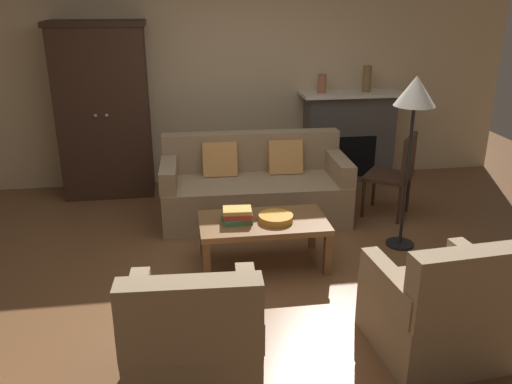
{
  "coord_description": "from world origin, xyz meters",
  "views": [
    {
      "loc": [
        -0.57,
        -3.96,
        2.25
      ],
      "look_at": [
        0.1,
        0.52,
        0.55
      ],
      "focal_mm": 37.18,
      "sensor_mm": 36.0,
      "label": 1
    }
  ],
  "objects_px": {
    "book_stack": "(237,215)",
    "armchair_near_left": "(194,343)",
    "fireplace": "(349,136)",
    "couch": "(254,189)",
    "floor_lamp": "(415,101)",
    "coffee_table": "(263,226)",
    "mantel_vase_terracotta": "(322,83)",
    "fruit_bowl": "(276,218)",
    "mantel_vase_bronze": "(367,79)",
    "side_chair_wooden": "(397,170)",
    "armoire": "(104,111)",
    "armchair_near_right": "(439,311)"
  },
  "relations": [
    {
      "from": "fruit_bowl",
      "to": "armchair_near_right",
      "type": "bearing_deg",
      "value": -58.55
    },
    {
      "from": "coffee_table",
      "to": "armchair_near_left",
      "type": "distance_m",
      "value": 1.62
    },
    {
      "from": "mantel_vase_bronze",
      "to": "floor_lamp",
      "type": "distance_m",
      "value": 1.96
    },
    {
      "from": "armoire",
      "to": "floor_lamp",
      "type": "relative_size",
      "value": 1.24
    },
    {
      "from": "armchair_near_right",
      "to": "floor_lamp",
      "type": "distance_m",
      "value": 1.93
    },
    {
      "from": "book_stack",
      "to": "armchair_near_left",
      "type": "relative_size",
      "value": 0.3
    },
    {
      "from": "armoire",
      "to": "mantel_vase_bronze",
      "type": "bearing_deg",
      "value": 1.1
    },
    {
      "from": "book_stack",
      "to": "armchair_near_left",
      "type": "height_order",
      "value": "armchair_near_left"
    },
    {
      "from": "fireplace",
      "to": "side_chair_wooden",
      "type": "distance_m",
      "value": 1.27
    },
    {
      "from": "book_stack",
      "to": "mantel_vase_terracotta",
      "type": "xyz_separation_m",
      "value": [
        1.28,
        2.12,
        0.75
      ]
    },
    {
      "from": "mantel_vase_bronze",
      "to": "mantel_vase_terracotta",
      "type": "bearing_deg",
      "value": 180.0
    },
    {
      "from": "book_stack",
      "to": "armchair_near_right",
      "type": "relative_size",
      "value": 0.3
    },
    {
      "from": "floor_lamp",
      "to": "armchair_near_left",
      "type": "bearing_deg",
      "value": -140.39
    },
    {
      "from": "couch",
      "to": "side_chair_wooden",
      "type": "relative_size",
      "value": 2.16
    },
    {
      "from": "mantel_vase_bronze",
      "to": "armchair_near_left",
      "type": "distance_m",
      "value": 4.36
    },
    {
      "from": "fireplace",
      "to": "fruit_bowl",
      "type": "relative_size",
      "value": 4.25
    },
    {
      "from": "coffee_table",
      "to": "book_stack",
      "type": "relative_size",
      "value": 4.16
    },
    {
      "from": "coffee_table",
      "to": "side_chair_wooden",
      "type": "height_order",
      "value": "side_chair_wooden"
    },
    {
      "from": "mantel_vase_bronze",
      "to": "side_chair_wooden",
      "type": "height_order",
      "value": "mantel_vase_bronze"
    },
    {
      "from": "coffee_table",
      "to": "mantel_vase_terracotta",
      "type": "bearing_deg",
      "value": 63.42
    },
    {
      "from": "armchair_near_left",
      "to": "floor_lamp",
      "type": "xyz_separation_m",
      "value": [
        2.01,
        1.66,
        1.06
      ]
    },
    {
      "from": "armchair_near_left",
      "to": "floor_lamp",
      "type": "bearing_deg",
      "value": 39.61
    },
    {
      "from": "armoire",
      "to": "side_chair_wooden",
      "type": "height_order",
      "value": "armoire"
    },
    {
      "from": "coffee_table",
      "to": "mantel_vase_bronze",
      "type": "xyz_separation_m",
      "value": [
        1.62,
        2.11,
        0.91
      ]
    },
    {
      "from": "fireplace",
      "to": "couch",
      "type": "relative_size",
      "value": 0.65
    },
    {
      "from": "fireplace",
      "to": "book_stack",
      "type": "xyz_separation_m",
      "value": [
        -1.66,
        -2.14,
        -0.09
      ]
    },
    {
      "from": "armchair_near_left",
      "to": "mantel_vase_terracotta",
      "type": "bearing_deg",
      "value": 64.53
    },
    {
      "from": "armoire",
      "to": "book_stack",
      "type": "xyz_separation_m",
      "value": [
        1.29,
        -2.06,
        -0.51
      ]
    },
    {
      "from": "mantel_vase_terracotta",
      "to": "book_stack",
      "type": "bearing_deg",
      "value": -121.16
    },
    {
      "from": "mantel_vase_terracotta",
      "to": "armchair_near_right",
      "type": "distance_m",
      "value": 3.62
    },
    {
      "from": "fireplace",
      "to": "couch",
      "type": "height_order",
      "value": "fireplace"
    },
    {
      "from": "armchair_near_left",
      "to": "armchair_near_right",
      "type": "relative_size",
      "value": 1.0
    },
    {
      "from": "fireplace",
      "to": "armchair_near_left",
      "type": "height_order",
      "value": "fireplace"
    },
    {
      "from": "coffee_table",
      "to": "book_stack",
      "type": "bearing_deg",
      "value": -178.62
    },
    {
      "from": "mantel_vase_terracotta",
      "to": "side_chair_wooden",
      "type": "relative_size",
      "value": 0.25
    },
    {
      "from": "coffee_table",
      "to": "mantel_vase_bronze",
      "type": "height_order",
      "value": "mantel_vase_bronze"
    },
    {
      "from": "couch",
      "to": "armchair_near_left",
      "type": "xyz_separation_m",
      "value": [
        -0.74,
        -2.55,
        -0.0
      ]
    },
    {
      "from": "fireplace",
      "to": "couch",
      "type": "distance_m",
      "value": 1.75
    },
    {
      "from": "side_chair_wooden",
      "to": "floor_lamp",
      "type": "bearing_deg",
      "value": -106.87
    },
    {
      "from": "couch",
      "to": "mantel_vase_bronze",
      "type": "xyz_separation_m",
      "value": [
        1.54,
        1.05,
        0.96
      ]
    },
    {
      "from": "mantel_vase_bronze",
      "to": "side_chair_wooden",
      "type": "xyz_separation_m",
      "value": [
        -0.06,
        -1.25,
        -0.76
      ]
    },
    {
      "from": "book_stack",
      "to": "armchair_near_left",
      "type": "bearing_deg",
      "value": -106.29
    },
    {
      "from": "floor_lamp",
      "to": "book_stack",
      "type": "bearing_deg",
      "value": -173.46
    },
    {
      "from": "coffee_table",
      "to": "fireplace",
      "type": "bearing_deg",
      "value": 56.0
    },
    {
      "from": "couch",
      "to": "book_stack",
      "type": "relative_size",
      "value": 7.34
    },
    {
      "from": "armchair_near_left",
      "to": "fruit_bowl",
      "type": "bearing_deg",
      "value": 62.36
    },
    {
      "from": "armchair_near_right",
      "to": "floor_lamp",
      "type": "relative_size",
      "value": 0.55
    },
    {
      "from": "couch",
      "to": "floor_lamp",
      "type": "xyz_separation_m",
      "value": [
        1.27,
        -0.89,
        1.06
      ]
    },
    {
      "from": "couch",
      "to": "armchair_near_left",
      "type": "height_order",
      "value": "armchair_near_left"
    },
    {
      "from": "side_chair_wooden",
      "to": "fruit_bowl",
      "type": "bearing_deg",
      "value": -148.27
    }
  ]
}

